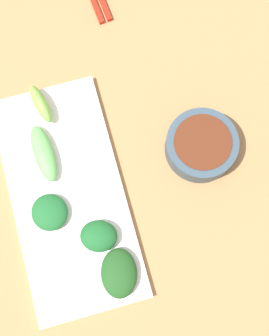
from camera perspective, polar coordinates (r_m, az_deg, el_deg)
The scene contains 8 objects.
tabletop at distance 0.75m, azimuth 0.34°, elevation 0.06°, with size 2.10×2.10×0.02m, color #A07648.
sauce_bowl at distance 0.73m, azimuth 8.05°, elevation 2.82°, with size 0.11×0.11×0.04m.
serving_plate at distance 0.73m, azimuth -8.06°, elevation -3.36°, with size 0.17×0.36×0.01m, color white.
broccoli_stalk_0 at distance 0.74m, azimuth -10.93°, elevation 1.76°, with size 0.03×0.09×0.02m, color #63B058.
broccoli_leafy_1 at distance 0.72m, azimuth -10.24°, elevation -5.31°, with size 0.05×0.06×0.02m, color #1C5D2A.
broccoli_leafy_2 at distance 0.70m, azimuth -1.88°, elevation -12.60°, with size 0.05×0.07×0.02m, color #1E4B1C.
broccoli_leafy_3 at distance 0.70m, azimuth -4.35°, elevation -8.21°, with size 0.06×0.05×0.03m, color #1B5B28.
broccoli_stalk_4 at distance 0.76m, azimuth -11.27°, elevation 7.62°, with size 0.02×0.07×0.03m, color #77B345.
Camera 1 is at (0.05, 0.16, 0.74)m, focal length 50.36 mm.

